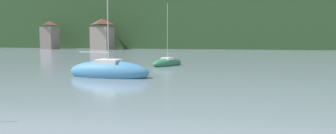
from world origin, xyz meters
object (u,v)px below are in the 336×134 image
(sailboat_far_5, at_px, (167,63))
(sailboat_mid_2, at_px, (109,71))
(shore_building_west, at_px, (50,35))
(shore_building_westcentral, at_px, (102,34))

(sailboat_far_5, bearing_deg, sailboat_mid_2, 13.39)
(shore_building_west, xyz_separation_m, sailboat_far_5, (40.93, -42.61, -3.35))
(shore_building_westcentral, bearing_deg, sailboat_mid_2, -67.10)
(shore_building_westcentral, relative_size, sailboat_mid_2, 0.73)
(sailboat_mid_2, height_order, sailboat_far_5, sailboat_mid_2)
(sailboat_mid_2, relative_size, sailboat_far_5, 1.43)
(sailboat_mid_2, distance_m, sailboat_far_5, 11.93)
(shore_building_west, distance_m, shore_building_westcentral, 14.84)
(shore_building_west, bearing_deg, shore_building_westcentral, 2.68)
(shore_building_westcentral, height_order, sailboat_far_5, shore_building_westcentral)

